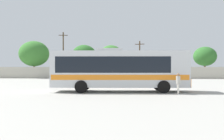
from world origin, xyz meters
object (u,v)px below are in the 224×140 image
(coach_bus_silver_orange, at_px, (118,69))
(parked_car_third_red, at_px, (135,75))
(parked_car_second_black, at_px, (102,75))
(parked_car_leftmost_silver, at_px, (71,75))
(utility_pole_far, at_px, (140,59))
(roadside_tree_right, at_px, (205,56))
(roadside_tree_midleft, at_px, (84,55))
(attendant_by_bus_door, at_px, (178,82))
(utility_pole_near, at_px, (63,54))
(roadside_tree_midright, at_px, (111,55))
(roadside_tree_left, at_px, (34,54))

(coach_bus_silver_orange, height_order, parked_car_third_red, coach_bus_silver_orange)
(parked_car_second_black, bearing_deg, parked_car_leftmost_silver, 173.02)
(utility_pole_far, bearing_deg, roadside_tree_right, 5.23)
(roadside_tree_midleft, bearing_deg, attendant_by_bus_door, -67.30)
(utility_pole_near, relative_size, utility_pole_far, 1.28)
(coach_bus_silver_orange, distance_m, roadside_tree_midleft, 30.09)
(roadside_tree_midright, bearing_deg, roadside_tree_left, -173.79)
(utility_pole_far, bearing_deg, roadside_tree_left, -178.24)
(parked_car_leftmost_silver, bearing_deg, utility_pole_far, 25.45)
(utility_pole_near, bearing_deg, coach_bus_silver_orange, -66.27)
(roadside_tree_midright, bearing_deg, coach_bus_silver_orange, -84.96)
(utility_pole_near, height_order, roadside_tree_midleft, utility_pole_near)
(parked_car_second_black, bearing_deg, roadside_tree_right, 21.52)
(parked_car_second_black, bearing_deg, coach_bus_silver_orange, -80.18)
(coach_bus_silver_orange, bearing_deg, parked_car_leftmost_silver, 113.52)
(roadside_tree_left, distance_m, roadside_tree_midleft, 9.80)
(parked_car_second_black, height_order, roadside_tree_left, roadside_tree_left)
(coach_bus_silver_orange, distance_m, attendant_by_bus_door, 5.18)
(utility_pole_near, distance_m, roadside_tree_midright, 9.57)
(coach_bus_silver_orange, bearing_deg, utility_pole_far, 83.10)
(attendant_by_bus_door, distance_m, roadside_tree_right, 31.39)
(roadside_tree_right, bearing_deg, parked_car_third_red, -153.68)
(attendant_by_bus_door, distance_m, roadside_tree_midleft, 33.41)
(attendant_by_bus_door, relative_size, roadside_tree_midleft, 0.25)
(utility_pole_far, bearing_deg, utility_pole_near, 176.37)
(parked_car_third_red, distance_m, roadside_tree_left, 20.47)
(attendant_by_bus_door, distance_m, roadside_tree_midright, 30.11)
(parked_car_leftmost_silver, distance_m, parked_car_third_red, 11.08)
(utility_pole_near, bearing_deg, parked_car_leftmost_silver, -65.64)
(attendant_by_bus_door, bearing_deg, parked_car_leftmost_silver, 121.55)
(parked_car_second_black, height_order, roadside_tree_right, roadside_tree_right)
(parked_car_leftmost_silver, height_order, roadside_tree_midleft, roadside_tree_midleft)
(coach_bus_silver_orange, xyz_separation_m, roadside_tree_midleft, (-8.06, 28.88, 2.55))
(parked_car_second_black, bearing_deg, attendant_by_bus_door, -69.25)
(roadside_tree_left, height_order, roadside_tree_midright, roadside_tree_left)
(parked_car_leftmost_silver, xyz_separation_m, utility_pole_near, (-3.04, 6.72, 3.93))
(parked_car_third_red, distance_m, utility_pole_near, 16.06)
(roadside_tree_left, bearing_deg, roadside_tree_midleft, 19.24)
(roadside_tree_left, xyz_separation_m, roadside_tree_right, (33.14, 1.79, -0.53))
(parked_car_third_red, bearing_deg, utility_pole_near, 155.08)
(parked_car_second_black, relative_size, roadside_tree_right, 0.75)
(coach_bus_silver_orange, relative_size, parked_car_second_black, 2.56)
(roadside_tree_right, bearing_deg, parked_car_second_black, -158.48)
(utility_pole_far, height_order, roadside_tree_midright, utility_pole_far)
(parked_car_leftmost_silver, bearing_deg, roadside_tree_left, 148.53)
(coach_bus_silver_orange, xyz_separation_m, utility_pole_far, (3.18, 26.28, 1.74))
(parked_car_leftmost_silver, distance_m, roadside_tree_left, 10.58)
(parked_car_third_red, height_order, roadside_tree_midright, roadside_tree_midright)
(roadside_tree_midright, relative_size, roadside_tree_right, 1.06)
(attendant_by_bus_door, xyz_separation_m, roadside_tree_left, (-22.07, 27.41, 3.76))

